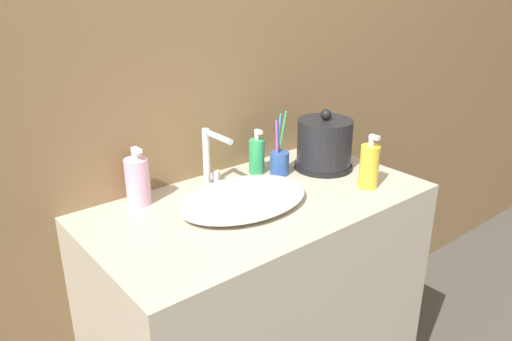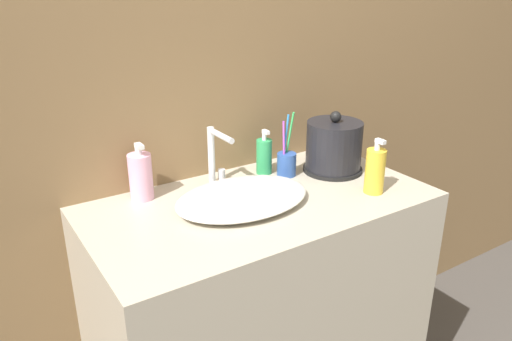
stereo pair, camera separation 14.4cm
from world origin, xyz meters
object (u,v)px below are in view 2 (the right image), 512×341
shampoo_bottle (375,171)px  mouthwash_bottle (264,156)px  electric_kettle (334,148)px  faucet (215,153)px  lotion_bottle (141,176)px  toothbrush_cup (286,163)px

shampoo_bottle → mouthwash_bottle: size_ratio=1.14×
electric_kettle → mouthwash_bottle: (-0.21, 0.11, -0.02)m
electric_kettle → shampoo_bottle: electric_kettle is taller
faucet → lotion_bottle: faucet is taller
lotion_bottle → shampoo_bottle: size_ratio=1.01×
toothbrush_cup → lotion_bottle: toothbrush_cup is taller
faucet → toothbrush_cup: (0.23, -0.06, -0.06)m
lotion_bottle → mouthwash_bottle: size_ratio=1.15×
shampoo_bottle → mouthwash_bottle: (-0.19, 0.32, -0.01)m
mouthwash_bottle → electric_kettle: bearing=-27.9°
lotion_bottle → shampoo_bottle: (0.61, -0.35, -0.00)m
toothbrush_cup → shampoo_bottle: toothbrush_cup is taller
toothbrush_cup → lotion_bottle: bearing=169.5°
electric_kettle → mouthwash_bottle: 0.24m
lotion_bottle → shampoo_bottle: lotion_bottle is taller
toothbrush_cup → mouthwash_bottle: toothbrush_cup is taller
toothbrush_cup → mouthwash_bottle: bearing=132.0°
faucet → shampoo_bottle: (0.38, -0.32, -0.03)m
faucet → electric_kettle: electric_kettle is taller
lotion_bottle → mouthwash_bottle: bearing=-4.1°
lotion_bottle → mouthwash_bottle: lotion_bottle is taller
lotion_bottle → shampoo_bottle: 0.70m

